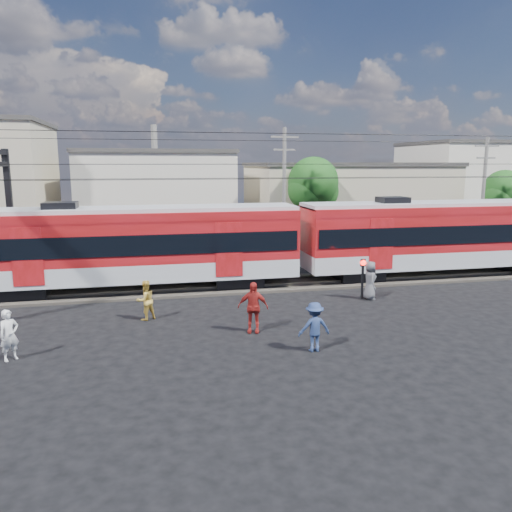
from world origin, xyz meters
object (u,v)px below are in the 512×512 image
object	(u,v)px
commuter_train	(137,244)
crossing_signal	(363,271)
pedestrian_c	(314,327)
pedestrian_a	(9,335)

from	to	relation	value
commuter_train	crossing_signal	bearing A→B (deg)	-19.06
pedestrian_c	crossing_signal	distance (m)	7.27
commuter_train	pedestrian_c	xyz separation A→B (m)	(5.89, -9.36, -1.56)
pedestrian_a	pedestrian_c	distance (m)	9.90
commuter_train	pedestrian_a	world-z (taller)	commuter_train
commuter_train	crossing_signal	size ratio (longest dim) A/B	26.62
pedestrian_c	crossing_signal	xyz separation A→B (m)	(4.32, 5.83, 0.46)
commuter_train	pedestrian_c	bearing A→B (deg)	-57.81
crossing_signal	pedestrian_a	bearing A→B (deg)	-162.27
pedestrian_c	crossing_signal	bearing A→B (deg)	-128.44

